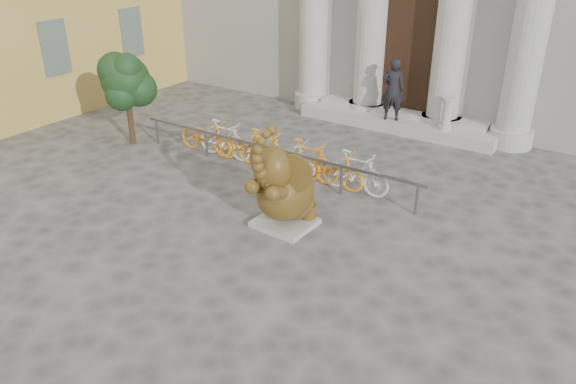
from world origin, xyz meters
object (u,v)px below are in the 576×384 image
Objects in this scene: elephant_statue at (284,190)px; pedestrian at (393,90)px; bike_rack at (274,152)px; tree at (126,81)px.

pedestrian is (-0.57, 6.46, 0.43)m from elephant_statue.
elephant_statue is 1.26× the size of pedestrian.
pedestrian is (1.18, 4.27, 0.75)m from bike_rack.
tree reaches higher than pedestrian.
bike_rack is at bearing 53.89° from pedestrian.
tree is 1.43× the size of pedestrian.
pedestrian is at bearing 97.83° from elephant_statue.
elephant_statue is 6.38m from tree.
bike_rack is 4.59m from tree.
elephant_statue is 0.89× the size of tree.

